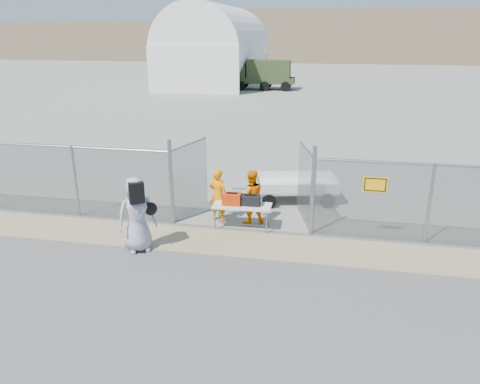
% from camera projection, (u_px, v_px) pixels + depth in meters
% --- Properties ---
extents(ground, '(160.00, 160.00, 0.00)m').
position_uv_depth(ground, '(224.00, 260.00, 11.51)').
color(ground, '#494747').
extents(tarmac_inside, '(160.00, 80.00, 0.01)m').
position_uv_depth(tarmac_inside, '(312.00, 83.00, 50.46)').
color(tarmac_inside, gray).
rests_on(tarmac_inside, ground).
extents(dirt_strip, '(44.00, 1.60, 0.01)m').
position_uv_depth(dirt_strip, '(233.00, 243.00, 12.43)').
color(dirt_strip, '#98855E').
rests_on(dirt_strip, ground).
extents(distant_hills, '(140.00, 6.00, 9.00)m').
position_uv_depth(distant_hills, '(353.00, 36.00, 81.47)').
color(distant_hills, '#7F684F').
rests_on(distant_hills, ground).
extents(chain_link_fence, '(40.00, 0.20, 2.20)m').
position_uv_depth(chain_link_fence, '(240.00, 192.00, 13.00)').
color(chain_link_fence, gray).
rests_on(chain_link_fence, ground).
extents(quonset_hangar, '(9.00, 18.00, 8.00)m').
position_uv_depth(quonset_hangar, '(217.00, 45.00, 49.14)').
color(quonset_hangar, white).
rests_on(quonset_hangar, ground).
extents(folding_table, '(1.66, 0.73, 0.70)m').
position_uv_depth(folding_table, '(242.00, 216.00, 13.29)').
color(folding_table, silver).
rests_on(folding_table, ground).
extents(orange_bag, '(0.53, 0.37, 0.32)m').
position_uv_depth(orange_bag, '(232.00, 199.00, 13.17)').
color(orange_bag, red).
rests_on(orange_bag, folding_table).
extents(black_duffel, '(0.58, 0.35, 0.28)m').
position_uv_depth(black_duffel, '(250.00, 200.00, 13.15)').
color(black_duffel, black).
rests_on(black_duffel, folding_table).
extents(security_worker_left, '(0.67, 0.53, 1.60)m').
position_uv_depth(security_worker_left, '(218.00, 195.00, 13.65)').
color(security_worker_left, '#FF7B00').
rests_on(security_worker_left, ground).
extents(security_worker_right, '(0.96, 0.87, 1.62)m').
position_uv_depth(security_worker_right, '(251.00, 197.00, 13.47)').
color(security_worker_right, '#FF7B00').
rests_on(security_worker_right, ground).
extents(visitor, '(1.14, 1.04, 1.95)m').
position_uv_depth(visitor, '(137.00, 214.00, 11.74)').
color(visitor, '#9A98A9').
rests_on(visitor, ground).
extents(utility_trailer, '(3.76, 2.49, 0.84)m').
position_uv_depth(utility_trailer, '(295.00, 188.00, 15.47)').
color(utility_trailer, silver).
rests_on(utility_trailer, ground).
extents(military_truck, '(5.85, 2.29, 2.77)m').
position_uv_depth(military_truck, '(264.00, 75.00, 44.69)').
color(military_truck, '#324020').
rests_on(military_truck, ground).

